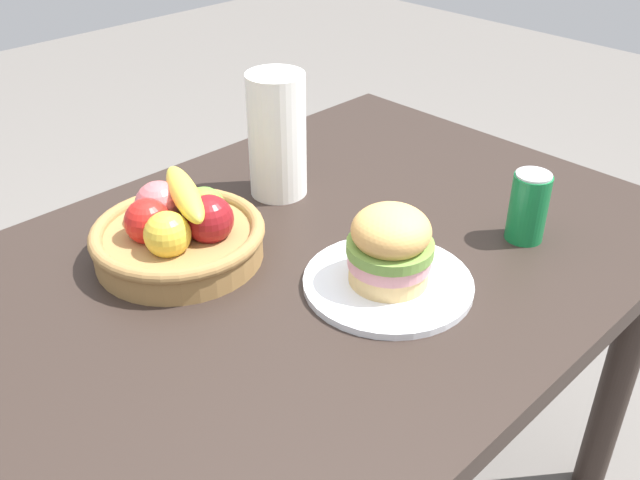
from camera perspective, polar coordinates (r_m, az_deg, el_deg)
The scene contains 6 objects.
dining_table at distance 1.23m, azimuth -2.54°, elevation -6.12°, with size 1.40×0.90×0.75m.
plate at distance 1.13m, azimuth 5.49°, elevation -3.45°, with size 0.27×0.27×0.01m, color white.
sandwich at distance 1.09m, azimuth 5.68°, elevation -0.48°, with size 0.14×0.14×0.13m.
soda_can at distance 1.27m, azimuth 16.44°, elevation 2.58°, with size 0.07×0.07×0.13m.
fruit_basket at distance 1.19m, azimuth -11.32°, elevation 0.65°, with size 0.29×0.29×0.14m.
paper_towel_roll at distance 1.35m, azimuth -3.48°, elevation 8.40°, with size 0.11×0.11×0.24m, color white.
Camera 1 is at (-0.64, -0.73, 1.41)m, focal length 39.72 mm.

